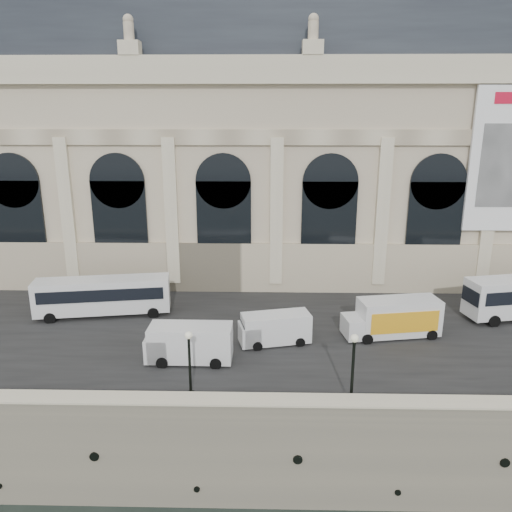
{
  "coord_description": "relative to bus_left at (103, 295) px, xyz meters",
  "views": [
    {
      "loc": [
        0.11,
        -24.83,
        23.08
      ],
      "look_at": [
        -0.94,
        22.0,
        9.68
      ],
      "focal_mm": 35.0,
      "sensor_mm": 36.0,
      "label": 1
    }
  ],
  "objects": [
    {
      "name": "ground",
      "position": [
        14.12,
        -15.54,
        -7.89
      ],
      "size": [
        260.0,
        260.0,
        0.0
      ],
      "primitive_type": "plane",
      "color": "black",
      "rests_on": "ground"
    },
    {
      "name": "parapet",
      "position": [
        14.12,
        -14.94,
        -1.28
      ],
      "size": [
        160.0,
        1.4,
        1.21
      ],
      "color": "gray",
      "rests_on": "quay"
    },
    {
      "name": "museum",
      "position": [
        8.15,
        15.32,
        11.83
      ],
      "size": [
        69.0,
        18.7,
        29.1
      ],
      "color": "beige",
      "rests_on": "quay"
    },
    {
      "name": "van_b",
      "position": [
        8.5,
        -8.17,
        -0.51
      ],
      "size": [
        6.1,
        2.59,
        2.7
      ],
      "color": "silver",
      "rests_on": "quay"
    },
    {
      "name": "lamp_right",
      "position": [
        19.37,
        -13.72,
        0.47
      ],
      "size": [
        0.48,
        0.48,
        4.75
      ],
      "color": "black",
      "rests_on": "quay"
    },
    {
      "name": "quay",
      "position": [
        14.12,
        19.46,
        -4.89
      ],
      "size": [
        160.0,
        70.0,
        6.0
      ],
      "primitive_type": "cube",
      "color": "gray",
      "rests_on": "ground"
    },
    {
      "name": "box_truck",
      "position": [
        24.27,
        -3.61,
        -0.36
      ],
      "size": [
        7.86,
        3.69,
        3.05
      ],
      "color": "silver",
      "rests_on": "quay"
    },
    {
      "name": "street",
      "position": [
        14.12,
        -1.54,
        -1.86
      ],
      "size": [
        160.0,
        24.0,
        0.06
      ],
      "primitive_type": "cube",
      "color": "#2D2D2D",
      "rests_on": "quay"
    },
    {
      "name": "bus_left",
      "position": [
        0.0,
        0.0,
        0.0
      ],
      "size": [
        11.69,
        4.17,
        3.38
      ],
      "color": "silver",
      "rests_on": "quay"
    },
    {
      "name": "lamp_left",
      "position": [
        9.56,
        -12.99,
        0.34
      ],
      "size": [
        0.46,
        0.46,
        4.49
      ],
      "color": "black",
      "rests_on": "quay"
    },
    {
      "name": "van_c",
      "position": [
        14.64,
        -5.23,
        -0.67
      ],
      "size": [
        5.7,
        3.2,
        2.4
      ],
      "color": "silver",
      "rests_on": "quay"
    }
  ]
}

